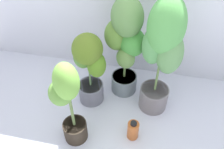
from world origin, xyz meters
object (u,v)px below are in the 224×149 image
(potted_plant_front_left, at_px, (68,100))
(potted_plant_back_center, at_px, (125,41))
(potted_plant_back_right, at_px, (162,51))
(potted_plant_back_left, at_px, (89,66))
(nutrient_bottle, at_px, (133,130))

(potted_plant_front_left, bearing_deg, potted_plant_back_center, 63.01)
(potted_plant_front_left, height_order, potted_plant_back_right, potted_plant_back_right)
(potted_plant_back_left, distance_m, nutrient_bottle, 0.64)
(potted_plant_back_center, relative_size, potted_plant_back_left, 1.34)
(potted_plant_back_center, bearing_deg, potted_plant_back_left, -146.28)
(potted_plant_back_center, bearing_deg, nutrient_bottle, -71.76)
(potted_plant_back_left, relative_size, nutrient_bottle, 3.79)
(potted_plant_back_center, bearing_deg, potted_plant_front_left, -116.99)
(potted_plant_front_left, distance_m, potted_plant_back_left, 0.43)
(potted_plant_front_left, bearing_deg, nutrient_bottle, 10.87)
(potted_plant_front_left, bearing_deg, potted_plant_back_left, 84.93)
(potted_plant_front_left, relative_size, potted_plant_back_right, 0.74)
(potted_plant_back_right, xyz_separation_m, nutrient_bottle, (-0.14, -0.37, -0.55))
(potted_plant_front_left, bearing_deg, potted_plant_back_right, 36.85)
(potted_plant_back_center, height_order, potted_plant_front_left, potted_plant_back_center)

